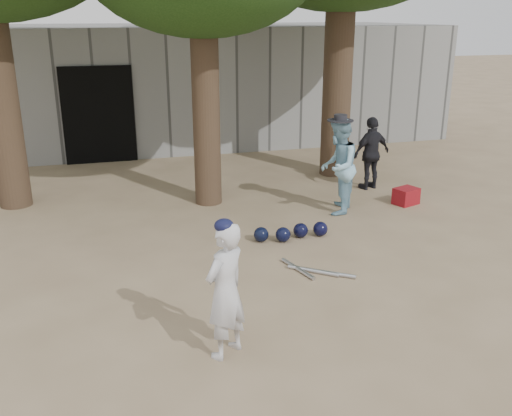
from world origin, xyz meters
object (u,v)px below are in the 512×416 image
object	(u,v)px
boy_player	(225,291)
spectator_blue	(338,167)
spectator_dark	(371,153)
red_bag	(406,196)

from	to	relation	value
boy_player	spectator_blue	world-z (taller)	spectator_blue
spectator_dark	red_bag	size ratio (longest dim) A/B	3.40
spectator_dark	boy_player	bearing A→B (deg)	36.30
boy_player	spectator_dark	distance (m)	6.36
boy_player	spectator_blue	distance (m)	4.71
red_bag	spectator_blue	bearing A→B (deg)	-177.13
spectator_dark	red_bag	distance (m)	1.23
boy_player	red_bag	size ratio (longest dim) A/B	3.43
boy_player	spectator_blue	xyz separation A→B (m)	(2.85, 3.75, 0.10)
spectator_dark	red_bag	world-z (taller)	spectator_dark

